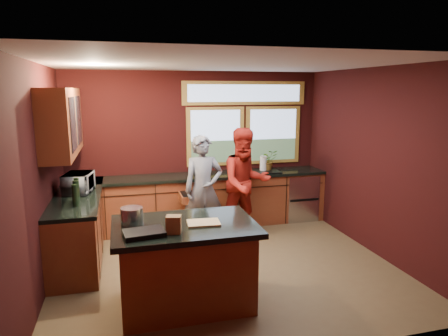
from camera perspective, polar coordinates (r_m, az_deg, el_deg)
name	(u,v)px	position (r m, az deg, el deg)	size (l,w,h in m)	color
floor	(225,265)	(5.65, 0.15, -13.75)	(4.50, 4.50, 0.00)	brown
room_shell	(176,134)	(5.36, -6.93, 4.84)	(4.52, 4.02, 2.71)	black
back_counter	(211,200)	(7.09, -1.82, -4.55)	(4.50, 0.64, 0.93)	maroon
left_counter	(79,225)	(6.15, -20.03, -7.69)	(0.64, 2.30, 0.93)	maroon
island	(185,264)	(4.57, -5.54, -13.47)	(1.55, 1.05, 0.95)	maroon
person_grey	(203,189)	(6.26, -2.96, -3.05)	(0.62, 0.41, 1.70)	slate
person_red	(245,183)	(6.47, 3.07, -2.16)	(0.87, 0.68, 1.79)	#9F1C12
microwave	(78,183)	(6.06, -20.07, -2.02)	(0.51, 0.35, 0.28)	#999999
potted_plant	(268,160)	(7.30, 6.26, 1.11)	(0.34, 0.29, 0.38)	#999999
paper_towel	(263,164)	(7.22, 5.62, 0.63)	(0.12, 0.12, 0.28)	white
cutting_board	(204,223)	(4.38, -2.94, -7.82)	(0.35, 0.25, 0.02)	tan
stock_pot	(132,216)	(4.47, -13.01, -6.65)	(0.24, 0.24, 0.18)	#B6B6BB
paper_bag	(174,224)	(4.12, -7.20, -7.99)	(0.15, 0.12, 0.18)	brown
black_tray	(144,233)	(4.11, -11.37, -9.11)	(0.40, 0.28, 0.05)	black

